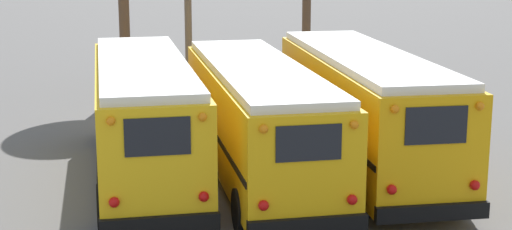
# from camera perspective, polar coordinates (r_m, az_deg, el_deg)

# --- Properties ---
(ground_plane) EXTENTS (160.00, 160.00, 0.00)m
(ground_plane) POSITION_cam_1_polar(r_m,az_deg,el_deg) (21.46, 0.01, -4.24)
(ground_plane) COLOR #5B5956
(school_bus_0) EXTENTS (2.77, 10.37, 3.18)m
(school_bus_0) POSITION_cam_1_polar(r_m,az_deg,el_deg) (20.85, -8.16, 0.06)
(school_bus_0) COLOR yellow
(school_bus_0) RESTS_ON ground
(school_bus_1) EXTENTS (2.82, 10.83, 3.02)m
(school_bus_1) POSITION_cam_1_polar(r_m,az_deg,el_deg) (20.88, 0.08, -0.04)
(school_bus_1) COLOR #EAAA0F
(school_bus_1) RESTS_ON ground
(school_bus_2) EXTENTS (2.67, 10.58, 3.24)m
(school_bus_2) POSITION_cam_1_polar(r_m,az_deg,el_deg) (21.75, 7.77, 0.67)
(school_bus_2) COLOR #E5A00C
(school_bus_2) RESTS_ON ground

